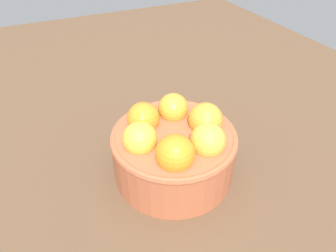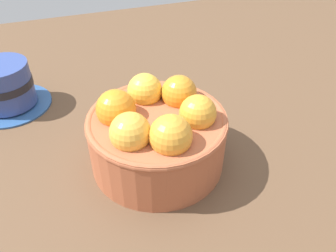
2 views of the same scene
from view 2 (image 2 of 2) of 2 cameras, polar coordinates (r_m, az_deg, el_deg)
The scene contains 3 objects.
ground_plane at distance 46.17cm, azimuth -1.67°, elevation -7.57°, with size 154.40×114.93×3.91cm, color brown.
terracotta_bowl at distance 41.61cm, azimuth -1.88°, elevation -1.14°, with size 17.04×17.04×10.37cm.
coffee_cup at distance 58.40cm, azimuth -25.68°, elevation 5.91°, with size 12.56×12.56×7.32cm.
Camera 2 is at (9.62, 30.75, 31.12)cm, focal length 36.28 mm.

